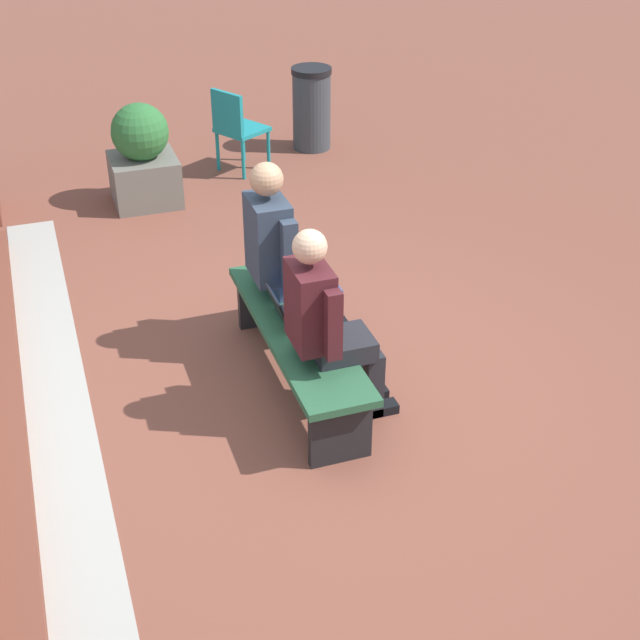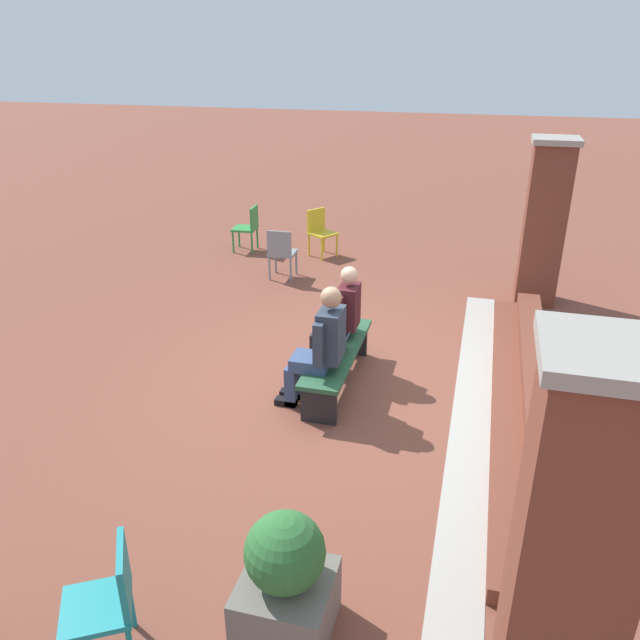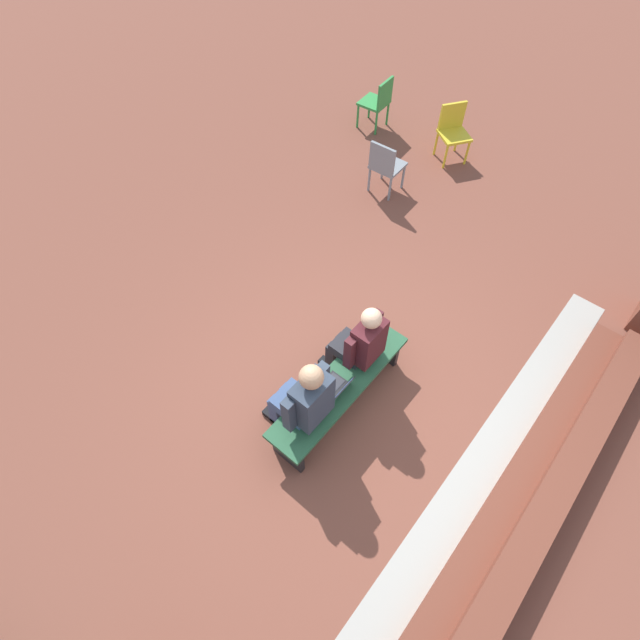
{
  "view_description": "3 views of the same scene",
  "coord_description": "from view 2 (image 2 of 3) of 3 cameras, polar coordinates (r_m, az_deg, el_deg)",
  "views": [
    {
      "loc": [
        -4.44,
        1.31,
        3.43
      ],
      "look_at": [
        -0.4,
        -0.08,
        0.8
      ],
      "focal_mm": 50.0,
      "sensor_mm": 36.0,
      "label": 1
    },
    {
      "loc": [
        6.18,
        1.31,
        3.6
      ],
      "look_at": [
        -0.24,
        -0.4,
        0.62
      ],
      "focal_mm": 35.0,
      "sensor_mm": 36.0,
      "label": 2
    },
    {
      "loc": [
        2.13,
        1.31,
        4.88
      ],
      "look_at": [
        -0.03,
        -0.5,
        1.04
      ],
      "focal_mm": 28.0,
      "sensor_mm": 36.0,
      "label": 3
    }
  ],
  "objects": [
    {
      "name": "ground_plane",
      "position": [
        7.27,
        2.6,
        -5.56
      ],
      "size": [
        60.0,
        60.0,
        0.0
      ],
      "primitive_type": "plane",
      "color": "brown"
    },
    {
      "name": "concrete_strip",
      "position": [
        7.04,
        13.76,
        -7.31
      ],
      "size": [
        6.22,
        0.4,
        0.01
      ],
      "primitive_type": "cube",
      "color": "#A8A399",
      "rests_on": "ground"
    },
    {
      "name": "brick_steps",
      "position": [
        7.01,
        18.36,
        -6.91
      ],
      "size": [
        5.42,
        0.6,
        0.3
      ],
      "color": "brown",
      "rests_on": "ground"
    },
    {
      "name": "brick_pillar_left_of_steps",
      "position": [
        9.65,
        19.83,
        8.4
      ],
      "size": [
        0.64,
        0.64,
        2.4
      ],
      "color": "brown",
      "rests_on": "ground"
    },
    {
      "name": "brick_pillar_right_of_steps",
      "position": [
        3.61,
        21.98,
        -19.31
      ],
      "size": [
        0.64,
        0.64,
        2.4
      ],
      "color": "brown",
      "rests_on": "ground"
    },
    {
      "name": "bench",
      "position": [
        7.02,
        1.59,
        -3.4
      ],
      "size": [
        1.8,
        0.44,
        0.45
      ],
      "color": "#285638",
      "rests_on": "ground"
    },
    {
      "name": "person_student",
      "position": [
        7.21,
        1.82,
        0.44
      ],
      "size": [
        0.52,
        0.65,
        1.3
      ],
      "color": "#232328",
      "rests_on": "ground"
    },
    {
      "name": "person_adult",
      "position": [
        6.45,
        0.04,
        -2.25
      ],
      "size": [
        0.56,
        0.71,
        1.37
      ],
      "color": "#384C75",
      "rests_on": "ground"
    },
    {
      "name": "laptop",
      "position": [
        6.86,
        1.51,
        -2.68
      ],
      "size": [
        0.32,
        0.29,
        0.21
      ],
      "color": "black",
      "rests_on": "bench"
    },
    {
      "name": "plastic_chair_near_bench_left",
      "position": [
        11.73,
        -6.54,
        8.58
      ],
      "size": [
        0.45,
        0.45,
        0.84
      ],
      "color": "#2D893D",
      "rests_on": "ground"
    },
    {
      "name": "plastic_chair_foreground",
      "position": [
        11.4,
        0.0,
        8.27
      ],
      "size": [
        0.58,
        0.58,
        0.84
      ],
      "color": "gold",
      "rests_on": "ground"
    },
    {
      "name": "plastic_chair_near_bench_right",
      "position": [
        10.22,
        -3.56,
        6.34
      ],
      "size": [
        0.44,
        0.44,
        0.84
      ],
      "color": "gray",
      "rests_on": "ground"
    },
    {
      "name": "plastic_chair_mid_courtyard",
      "position": [
        4.38,
        -18.79,
        -22.9
      ],
      "size": [
        0.57,
        0.57,
        0.84
      ],
      "color": "teal",
      "rests_on": "ground"
    },
    {
      "name": "planter",
      "position": [
        4.33,
        -3.15,
        -22.74
      ],
      "size": [
        0.6,
        0.6,
        0.94
      ],
      "color": "#6B665B",
      "rests_on": "ground"
    }
  ]
}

